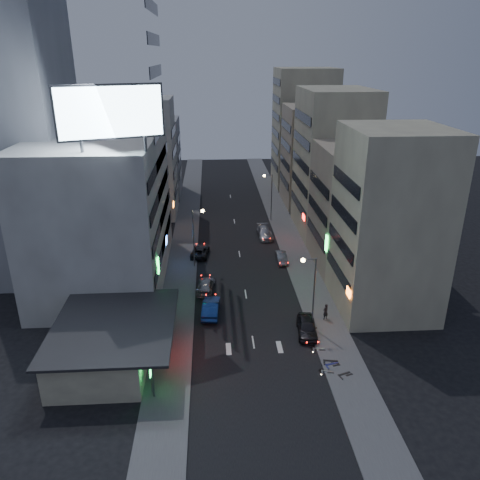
{
  "coord_description": "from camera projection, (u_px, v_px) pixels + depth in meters",
  "views": [
    {
      "loc": [
        -3.82,
        -35.26,
        26.82
      ],
      "look_at": [
        -0.57,
        15.76,
        6.29
      ],
      "focal_mm": 35.0,
      "sensor_mm": 36.0,
      "label": 1
    }
  ],
  "objects": [
    {
      "name": "road_car_silver",
      "position": [
        206.0,
        285.0,
        56.42
      ],
      "size": [
        2.56,
        5.05,
        1.41
      ],
      "primitive_type": "imported",
      "rotation": [
        0.0,
        0.0,
        3.02
      ],
      "color": "gray",
      "rests_on": "ground"
    },
    {
      "name": "billboard",
      "position": [
        110.0,
        113.0,
        43.27
      ],
      "size": [
        9.52,
        3.75,
        6.2
      ],
      "rotation": [
        0.0,
        0.0,
        0.35
      ],
      "color": "#595B60",
      "rests_on": "white_building"
    },
    {
      "name": "white_building",
      "position": [
        104.0,
        210.0,
        57.04
      ],
      "size": [
        14.0,
        24.0,
        18.0
      ],
      "primitive_type": "cube",
      "color": "beige",
      "rests_on": "ground"
    },
    {
      "name": "parked_car_right_far",
      "position": [
        265.0,
        233.0,
        72.73
      ],
      "size": [
        2.36,
        5.34,
        1.53
      ],
      "primitive_type": "imported",
      "rotation": [
        0.0,
        0.0,
        0.04
      ],
      "color": "#A2A4AA",
      "rests_on": "ground"
    },
    {
      "name": "shophouse_far",
      "position": [
        333.0,
        163.0,
        72.08
      ],
      "size": [
        10.0,
        14.0,
        22.0
      ],
      "primitive_type": "cube",
      "color": "#BDB794",
      "rests_on": "ground"
    },
    {
      "name": "far_right_b",
      "position": [
        304.0,
        128.0,
        98.62
      ],
      "size": [
        12.0,
        12.0,
        24.0
      ],
      "primitive_type": "cube",
      "color": "#BDB794",
      "rests_on": "ground"
    },
    {
      "name": "road_car_blue",
      "position": [
        211.0,
        307.0,
        51.29
      ],
      "size": [
        2.18,
        5.16,
        1.66
      ],
      "primitive_type": "imported",
      "rotation": [
        0.0,
        0.0,
        3.06
      ],
      "color": "navy",
      "rests_on": "ground"
    },
    {
      "name": "scooter_black_a",
      "position": [
        350.0,
        366.0,
        41.93
      ],
      "size": [
        1.24,
        2.0,
        1.16
      ],
      "primitive_type": null,
      "rotation": [
        0.0,
        0.0,
        1.92
      ],
      "color": "black",
      "rests_on": "sidewalk_right"
    },
    {
      "name": "far_left_a",
      "position": [
        142.0,
        158.0,
        79.91
      ],
      "size": [
        11.0,
        10.0,
        20.0
      ],
      "primitive_type": "cube",
      "color": "beige",
      "rests_on": "ground"
    },
    {
      "name": "parked_car_right_mid",
      "position": [
        281.0,
        258.0,
        64.25
      ],
      "size": [
        1.38,
        3.86,
        1.27
      ],
      "primitive_type": "imported",
      "rotation": [
        0.0,
        0.0,
        0.01
      ],
      "color": "gray",
      "rests_on": "ground"
    },
    {
      "name": "street_lamp_right_far",
      "position": [
        269.0,
        190.0,
        78.27
      ],
      "size": [
        1.6,
        0.44,
        8.02
      ],
      "color": "#595B60",
      "rests_on": "sidewalk_right"
    },
    {
      "name": "scooter_blue",
      "position": [
        338.0,
        357.0,
        43.18
      ],
      "size": [
        1.05,
        2.05,
        1.19
      ],
      "primitive_type": null,
      "rotation": [
        0.0,
        0.0,
        1.78
      ],
      "color": "navy",
      "rests_on": "sidewalk_right"
    },
    {
      "name": "food_court",
      "position": [
        106.0,
        342.0,
        43.17
      ],
      "size": [
        11.0,
        13.0,
        3.88
      ],
      "color": "#BDB794",
      "rests_on": "ground"
    },
    {
      "name": "scooter_black_b",
      "position": [
        339.0,
        355.0,
        43.37
      ],
      "size": [
        1.01,
        2.13,
        1.25
      ],
      "primitive_type": null,
      "rotation": [
        0.0,
        0.0,
        1.4
      ],
      "color": "black",
      "rests_on": "sidewalk_right"
    },
    {
      "name": "street_lamp_left",
      "position": [
        196.0,
        230.0,
        60.9
      ],
      "size": [
        1.6,
        0.44,
        8.02
      ],
      "color": "#595B60",
      "rests_on": "sidewalk_left"
    },
    {
      "name": "scooter_silver_b",
      "position": [
        325.0,
        343.0,
        45.28
      ],
      "size": [
        0.74,
        1.75,
        1.04
      ],
      "primitive_type": null,
      "rotation": [
        0.0,
        0.0,
        1.47
      ],
      "color": "#BABCC2",
      "rests_on": "sidewalk_right"
    },
    {
      "name": "sidewalk_right",
      "position": [
        290.0,
        242.0,
        71.11
      ],
      "size": [
        4.0,
        120.0,
        0.12
      ],
      "primitive_type": "cube",
      "color": "#4C4C4F",
      "rests_on": "ground"
    },
    {
      "name": "shophouse_mid",
      "position": [
        359.0,
        207.0,
        61.18
      ],
      "size": [
        11.0,
        12.0,
        16.0
      ],
      "primitive_type": "cube",
      "color": "tan",
      "rests_on": "ground"
    },
    {
      "name": "parked_car_right_near",
      "position": [
        307.0,
        327.0,
        47.72
      ],
      "size": [
        2.35,
        4.89,
        1.61
      ],
      "primitive_type": "imported",
      "rotation": [
        0.0,
        0.0,
        -0.1
      ],
      "color": "#232227",
      "rests_on": "ground"
    },
    {
      "name": "person",
      "position": [
        326.0,
        312.0,
        50.08
      ],
      "size": [
        0.78,
        0.7,
        1.79
      ],
      "primitive_type": "imported",
      "rotation": [
        0.0,
        0.0,
        3.67
      ],
      "color": "black",
      "rests_on": "sidewalk_right"
    },
    {
      "name": "shophouse_near",
      "position": [
        389.0,
        223.0,
        49.76
      ],
      "size": [
        10.0,
        11.0,
        20.0
      ],
      "primitive_type": "cube",
      "color": "#BDB794",
      "rests_on": "ground"
    },
    {
      "name": "far_right_a",
      "position": [
        315.0,
        156.0,
        86.74
      ],
      "size": [
        11.0,
        12.0,
        18.0
      ],
      "primitive_type": "cube",
      "color": "tan",
      "rests_on": "ground"
    },
    {
      "name": "grey_tower",
      "position": [
        26.0,
        140.0,
        56.31
      ],
      "size": [
        10.0,
        14.0,
        34.0
      ],
      "primitive_type": "cube",
      "color": "gray",
      "rests_on": "ground"
    },
    {
      "name": "ground",
      "position": [
        257.0,
        367.0,
        42.88
      ],
      "size": [
        180.0,
        180.0,
        0.0
      ],
      "primitive_type": "plane",
      "color": "black",
      "rests_on": "ground"
    },
    {
      "name": "scooter_silver_a",
      "position": [
        334.0,
        366.0,
        42.05
      ],
      "size": [
        0.79,
        1.68,
        0.99
      ],
      "primitive_type": null,
      "rotation": [
        0.0,
        0.0,
        1.41
      ],
      "color": "#A3A5AB",
      "rests_on": "sidewalk_right"
    },
    {
      "name": "far_left_b",
      "position": [
        149.0,
        157.0,
        92.85
      ],
      "size": [
        12.0,
        10.0,
        15.0
      ],
      "primitive_type": "cube",
      "color": "gray",
      "rests_on": "ground"
    },
    {
      "name": "sidewalk_left",
      "position": [
        185.0,
        244.0,
        70.17
      ],
      "size": [
        4.0,
        120.0,
        0.12
      ],
      "primitive_type": "cube",
      "color": "#4C4C4F",
      "rests_on": "ground"
    },
    {
      "name": "street_lamp_right_near",
      "position": [
        311.0,
        283.0,
        46.78
      ],
      "size": [
        1.6,
        0.44,
        8.02
      ],
      "color": "#595B60",
      "rests_on": "sidewalk_right"
    },
    {
      "name": "parked_car_left",
      "position": [
        200.0,
        251.0,
        66.17
      ],
      "size": [
        2.87,
        5.16,
        1.37
      ],
      "primitive_type": "imported",
      "rotation": [
        0.0,
        0.0,
        3.02
      ],
      "color": "#222327",
      "rests_on": "ground"
    }
  ]
}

